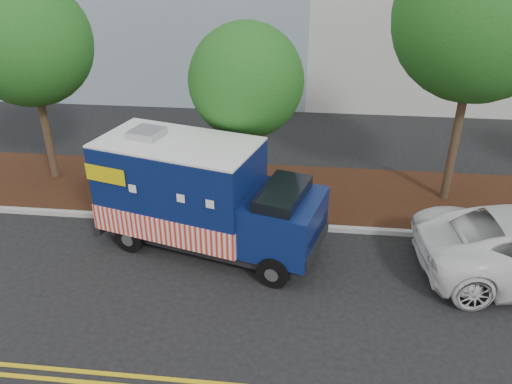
# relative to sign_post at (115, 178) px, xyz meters

# --- Properties ---
(ground) EXTENTS (120.00, 120.00, 0.00)m
(ground) POSITION_rel_sign_post_xyz_m (3.55, -1.78, -1.20)
(ground) COLOR black
(ground) RESTS_ON ground
(curb) EXTENTS (120.00, 0.18, 0.15)m
(curb) POSITION_rel_sign_post_xyz_m (3.55, -0.38, -1.12)
(curb) COLOR #9E9E99
(curb) RESTS_ON ground
(mulch_strip) EXTENTS (120.00, 4.00, 0.15)m
(mulch_strip) POSITION_rel_sign_post_xyz_m (3.55, 1.72, -1.12)
(mulch_strip) COLOR black
(mulch_strip) RESTS_ON ground
(centerline_near) EXTENTS (120.00, 0.10, 0.01)m
(centerline_near) POSITION_rel_sign_post_xyz_m (3.55, -6.23, -1.19)
(centerline_near) COLOR gold
(centerline_near) RESTS_ON ground
(tree_a) EXTENTS (3.94, 3.94, 6.69)m
(tree_a) POSITION_rel_sign_post_xyz_m (-3.03, 1.98, 3.50)
(tree_a) COLOR #38281C
(tree_a) RESTS_ON ground
(tree_b) EXTENTS (3.32, 3.32, 5.65)m
(tree_b) POSITION_rel_sign_post_xyz_m (3.89, 1.04, 2.78)
(tree_b) COLOR #38281C
(tree_b) RESTS_ON ground
(tree_c) EXTENTS (4.72, 4.72, 8.10)m
(tree_c) POSITION_rel_sign_post_xyz_m (10.19, 1.81, 4.53)
(tree_c) COLOR #38281C
(tree_c) RESTS_ON ground
(sign_post) EXTENTS (0.06, 0.06, 2.40)m
(sign_post) POSITION_rel_sign_post_xyz_m (0.00, 0.00, 0.00)
(sign_post) COLOR #473828
(sign_post) RESTS_ON ground
(food_truck) EXTENTS (6.43, 3.72, 3.21)m
(food_truck) POSITION_rel_sign_post_xyz_m (2.90, -1.44, 0.25)
(food_truck) COLOR black
(food_truck) RESTS_ON ground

